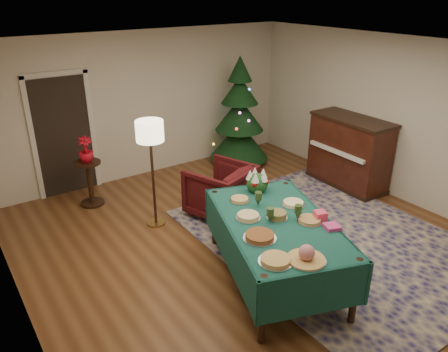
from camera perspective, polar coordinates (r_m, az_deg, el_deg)
room_shell at (r=5.57m, az=5.75°, el=1.85°), size 7.00×7.00×7.00m
doorway at (r=7.95m, az=-20.27°, el=5.28°), size 1.08×0.04×2.16m
rug at (r=6.62m, az=13.76°, el=-8.02°), size 3.22×4.22×0.02m
buffet_table at (r=5.35m, az=6.85°, el=-7.36°), size 1.89×2.44×0.84m
platter_0 at (r=4.53m, az=6.75°, el=-10.85°), size 0.36×0.36×0.05m
platter_1 at (r=4.57m, az=10.71°, el=-10.10°), size 0.41×0.41×0.18m
platter_2 at (r=4.89m, az=4.69°, el=-7.86°), size 0.38×0.38×0.06m
platter_3 at (r=5.29m, az=11.11°, el=-5.69°), size 0.30×0.30×0.05m
platter_4 at (r=5.27m, az=3.16°, el=-5.29°), size 0.31×0.31×0.06m
platter_5 at (r=5.31m, az=6.96°, el=-5.09°), size 0.26×0.26×0.08m
platter_6 at (r=5.65m, az=9.03°, el=-3.54°), size 0.30×0.30×0.05m
platter_7 at (r=5.67m, az=2.06°, el=-3.10°), size 0.26×0.26×0.05m
goblet_0 at (r=5.53m, az=4.50°, el=-2.97°), size 0.09×0.09×0.19m
goblet_1 at (r=5.27m, az=9.66°, el=-4.68°), size 0.09×0.09×0.19m
goblet_2 at (r=5.16m, az=6.04°, el=-5.08°), size 0.09×0.09×0.19m
napkin_stack at (r=5.21m, az=13.91°, el=-6.44°), size 0.21×0.21×0.04m
gift_box at (r=5.34m, az=12.44°, el=-5.09°), size 0.17×0.17×0.11m
centerpiece at (r=5.91m, az=4.38°, el=-0.69°), size 0.30×0.30×0.35m
armchair at (r=6.91m, az=-0.44°, el=-1.58°), size 1.13×1.09×0.92m
floor_lamp at (r=6.34m, az=-9.63°, el=4.95°), size 0.40×0.40×1.66m
side_table at (r=7.59m, az=-17.08°, el=-1.00°), size 0.43×0.43×0.77m
potted_plant at (r=7.40m, az=-17.55°, el=2.62°), size 0.24×0.43×0.24m
christmas_tree at (r=8.85m, az=2.03°, el=7.76°), size 1.39×1.39×2.18m
piano at (r=8.20m, az=16.00°, el=2.91°), size 0.74×1.50×1.28m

